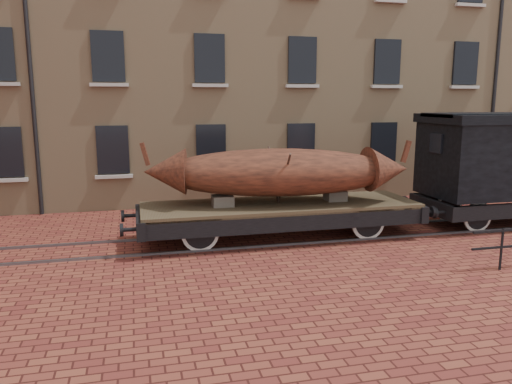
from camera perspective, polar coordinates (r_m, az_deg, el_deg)
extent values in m
plane|color=maroon|center=(14.87, 7.51, -4.96)|extent=(90.00, 90.00, 0.00)
cube|color=tan|center=(24.94, 5.99, 17.50)|extent=(40.00, 10.00, 14.00)
cube|color=black|center=(18.87, -26.74, 4.09)|extent=(1.10, 0.12, 1.70)
cube|color=#B3AEA6|center=(18.92, -26.54, 1.22)|extent=(1.30, 0.18, 0.12)
cube|color=black|center=(18.40, -16.04, 4.67)|extent=(1.10, 0.12, 1.70)
cube|color=#B3AEA6|center=(18.45, -15.90, 1.72)|extent=(1.30, 0.18, 0.12)
cube|color=black|center=(18.59, -5.17, 5.09)|extent=(1.10, 0.12, 1.70)
cube|color=#B3AEA6|center=(18.64, -5.09, 2.16)|extent=(1.30, 0.18, 0.12)
cube|color=black|center=(19.42, 5.14, 5.32)|extent=(1.10, 0.12, 1.70)
cube|color=#B3AEA6|center=(19.47, 5.15, 2.52)|extent=(1.30, 0.18, 0.12)
cube|color=black|center=(20.81, 14.34, 5.38)|extent=(1.10, 0.12, 1.70)
cube|color=#B3AEA6|center=(20.86, 14.30, 2.77)|extent=(1.30, 0.18, 0.12)
cube|color=black|center=(22.66, 22.22, 5.33)|extent=(1.10, 0.12, 1.70)
cube|color=#B3AEA6|center=(22.70, 22.14, 2.93)|extent=(1.30, 0.18, 0.12)
cube|color=black|center=(18.37, -16.56, 14.64)|extent=(1.10, 0.12, 1.70)
cube|color=#B3AEA6|center=(18.26, -16.41, 11.68)|extent=(1.30, 0.18, 0.12)
cube|color=black|center=(18.56, -5.34, 14.97)|extent=(1.10, 0.12, 1.70)
cube|color=#B3AEA6|center=(18.45, -5.26, 12.04)|extent=(1.30, 0.18, 0.12)
cube|color=black|center=(19.39, 5.30, 14.78)|extent=(1.10, 0.12, 1.70)
cube|color=#B3AEA6|center=(19.29, 5.31, 11.97)|extent=(1.30, 0.18, 0.12)
cube|color=black|center=(20.79, 14.76, 14.20)|extent=(1.10, 0.12, 1.70)
cube|color=#B3AEA6|center=(20.69, 14.71, 11.58)|extent=(1.30, 0.18, 0.12)
cube|color=black|center=(22.64, 22.80, 13.41)|extent=(1.10, 0.12, 1.70)
cube|color=#B3AEA6|center=(22.55, 22.71, 11.01)|extent=(1.30, 0.18, 0.12)
cube|color=#B3AEA6|center=(21.01, 15.14, 20.33)|extent=(1.30, 0.18, 0.12)
cube|color=#B3AEA6|center=(22.85, 23.31, 19.03)|extent=(1.30, 0.18, 0.12)
cylinder|color=black|center=(18.83, -24.89, 18.93)|extent=(0.14, 0.14, 14.00)
cylinder|color=black|center=(23.69, 26.15, 16.89)|extent=(0.14, 0.14, 14.00)
cube|color=#59595E|center=(14.22, 8.56, -5.59)|extent=(30.00, 0.08, 0.06)
cube|color=#59595E|center=(15.51, 6.55, -4.17)|extent=(30.00, 0.08, 0.06)
cylinder|color=black|center=(13.07, 26.25, -5.88)|extent=(0.06, 0.06, 1.00)
cube|color=#483D2C|center=(14.23, 2.80, -1.52)|extent=(7.82, 2.29, 0.13)
cube|color=black|center=(13.30, 4.09, -3.50)|extent=(7.82, 0.17, 0.47)
cube|color=black|center=(15.28, 1.66, -1.63)|extent=(7.82, 0.17, 0.47)
cube|color=black|center=(13.72, -13.08, -3.31)|extent=(0.23, 2.40, 0.47)
cylinder|color=black|center=(12.97, -14.32, -4.18)|extent=(0.36, 0.10, 0.10)
cylinder|color=black|center=(12.97, -15.11, -4.21)|extent=(0.08, 0.33, 0.33)
cylinder|color=black|center=(14.49, -14.28, -2.64)|extent=(0.36, 0.10, 0.10)
cylinder|color=black|center=(14.49, -14.98, -2.67)|extent=(0.08, 0.33, 0.33)
cube|color=black|center=(15.82, 16.50, -1.65)|extent=(0.23, 2.40, 0.47)
cylinder|color=black|center=(15.32, 18.90, -2.17)|extent=(0.36, 0.10, 0.10)
cylinder|color=black|center=(15.42, 19.46, -2.13)|extent=(0.08, 0.33, 0.33)
cylinder|color=black|center=(16.63, 16.03, -1.05)|extent=(0.36, 0.10, 0.10)
cylinder|color=black|center=(16.72, 16.55, -1.01)|extent=(0.08, 0.33, 0.33)
cylinder|color=black|center=(13.87, -6.78, -3.94)|extent=(0.10, 1.98, 0.10)
cylinder|color=silver|center=(13.18, -6.39, -4.70)|extent=(1.00, 0.07, 1.00)
cylinder|color=black|center=(13.18, -6.39, -4.70)|extent=(0.82, 0.10, 0.82)
cube|color=black|center=(12.99, -6.35, -3.78)|extent=(0.94, 0.08, 0.10)
cylinder|color=silver|center=(14.56, -7.13, -3.25)|extent=(1.00, 0.07, 1.00)
cylinder|color=black|center=(14.56, -7.13, -3.25)|extent=(0.82, 0.10, 0.82)
cube|color=black|center=(14.63, -7.21, -2.18)|extent=(0.94, 0.08, 0.10)
cylinder|color=black|center=(15.18, 11.51, -2.82)|extent=(0.10, 1.98, 0.10)
cylinder|color=silver|center=(14.55, 12.71, -3.44)|extent=(1.00, 0.07, 1.00)
cylinder|color=black|center=(14.55, 12.71, -3.44)|extent=(0.82, 0.10, 0.82)
cube|color=black|center=(14.38, 12.97, -2.59)|extent=(0.94, 0.08, 0.10)
cylinder|color=silver|center=(15.82, 10.40, -2.24)|extent=(1.00, 0.07, 1.00)
cylinder|color=black|center=(15.82, 10.40, -2.24)|extent=(0.82, 0.10, 0.82)
cube|color=black|center=(15.87, 10.25, -1.26)|extent=(0.94, 0.08, 0.10)
cube|color=black|center=(14.32, 2.79, -3.11)|extent=(4.17, 0.06, 0.06)
cube|color=#675C4F|center=(13.82, -3.84, -1.02)|extent=(0.57, 0.52, 0.29)
cube|color=#675C4F|center=(14.74, 9.03, -0.39)|extent=(0.57, 0.52, 0.29)
ellipsoid|color=brown|center=(14.05, 2.58, 2.26)|extent=(6.90, 3.03, 1.33)
cone|color=brown|center=(13.97, -10.39, 2.29)|extent=(1.32, 1.42, 1.26)
cube|color=brown|center=(13.96, -12.57, 4.26)|extent=(0.28, 0.18, 0.64)
cone|color=brown|center=(14.80, 14.81, 2.57)|extent=(1.32, 1.42, 1.26)
cube|color=brown|center=(14.93, 16.77, 4.45)|extent=(0.28, 0.18, 0.64)
cylinder|color=#3E2D24|center=(13.55, 3.22, 1.41)|extent=(0.06, 1.14, 1.55)
cylinder|color=#3E2D24|center=(14.58, 1.98, 2.06)|extent=(0.06, 1.14, 1.55)
cube|color=black|center=(18.93, 25.23, -0.41)|extent=(5.89, 0.16, 0.44)
cube|color=black|center=(16.35, 19.53, -1.59)|extent=(0.22, 2.35, 0.44)
cylinder|color=black|center=(15.47, 19.73, -2.27)|extent=(0.08, 0.31, 0.31)
cylinder|color=black|center=(16.77, 16.81, -1.14)|extent=(0.08, 0.31, 0.31)
cylinder|color=black|center=(17.01, 22.53, -2.09)|extent=(0.10, 1.86, 0.10)
cylinder|color=silver|center=(16.45, 24.00, -2.60)|extent=(0.94, 0.07, 0.94)
cylinder|color=black|center=(16.45, 24.00, -2.60)|extent=(0.77, 0.10, 0.77)
cylinder|color=silver|center=(17.58, 21.16, -1.60)|extent=(0.94, 0.07, 0.94)
cylinder|color=black|center=(17.58, 21.16, -1.60)|extent=(0.77, 0.10, 0.77)
cube|color=black|center=(16.07, 19.89, 5.27)|extent=(0.08, 0.59, 0.59)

